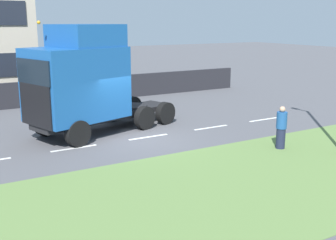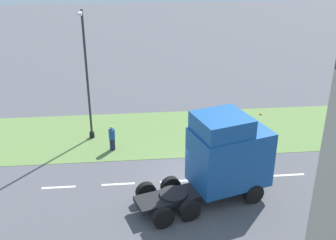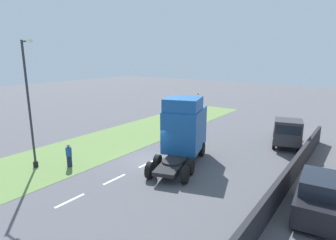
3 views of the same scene
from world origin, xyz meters
The scene contains 9 objects.
ground_plane centered at (0.00, 0.00, 0.00)m, with size 120.00×120.00×0.00m, color #515156.
grass_verge centered at (-6.00, 0.00, 0.01)m, with size 7.00×44.00×0.01m.
lane_markings centered at (0.00, -0.70, 0.00)m, with size 0.16×14.60×0.00m.
boundary_wall centered at (9.00, 0.00, 0.72)m, with size 0.25×24.00×1.44m.
lorry_cab centered at (1.59, 1.52, 2.31)m, with size 4.37×7.11×4.75m.
flatbed_truck centered at (7.11, 8.54, 1.32)m, with size 3.41×6.18×2.49m.
parked_car centered at (10.73, -1.09, 1.00)m, with size 2.18×4.51×2.06m.
lamp_post centered at (-5.72, -5.68, 3.92)m, with size 1.28×0.32×8.41m.
pedestrian centered at (-3.96, -4.28, 0.80)m, with size 0.39×0.39×1.64m.
Camera 3 is at (12.04, -15.00, 7.51)m, focal length 30.00 mm.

